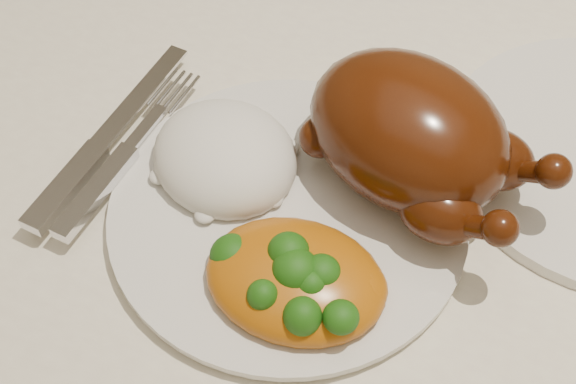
% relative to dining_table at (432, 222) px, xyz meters
% --- Properties ---
extents(dining_table, '(1.60, 0.90, 0.76)m').
position_rel_dining_table_xyz_m(dining_table, '(0.00, 0.00, 0.00)').
color(dining_table, brown).
rests_on(dining_table, floor).
extents(tablecloth, '(1.73, 1.03, 0.18)m').
position_rel_dining_table_xyz_m(tablecloth, '(0.00, 0.00, 0.07)').
color(tablecloth, white).
rests_on(tablecloth, dining_table).
extents(dinner_plate, '(0.30, 0.30, 0.01)m').
position_rel_dining_table_xyz_m(dinner_plate, '(-0.08, -0.11, 0.11)').
color(dinner_plate, silver).
rests_on(dinner_plate, tablecloth).
extents(roast_chicken, '(0.20, 0.15, 0.09)m').
position_rel_dining_table_xyz_m(roast_chicken, '(-0.02, -0.05, 0.16)').
color(roast_chicken, '#421A07').
rests_on(roast_chicken, dinner_plate).
extents(rice_mound, '(0.13, 0.13, 0.06)m').
position_rel_dining_table_xyz_m(rice_mound, '(-0.14, -0.10, 0.12)').
color(rice_mound, white).
rests_on(rice_mound, dinner_plate).
extents(mac_and_cheese, '(0.13, 0.10, 0.05)m').
position_rel_dining_table_xyz_m(mac_and_cheese, '(-0.05, -0.17, 0.12)').
color(mac_and_cheese, '#C26D0C').
rests_on(mac_and_cheese, dinner_plate).
extents(cutlery, '(0.04, 0.20, 0.01)m').
position_rel_dining_table_xyz_m(cutlery, '(-0.22, -0.13, 0.12)').
color(cutlery, silver).
rests_on(cutlery, dinner_plate).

